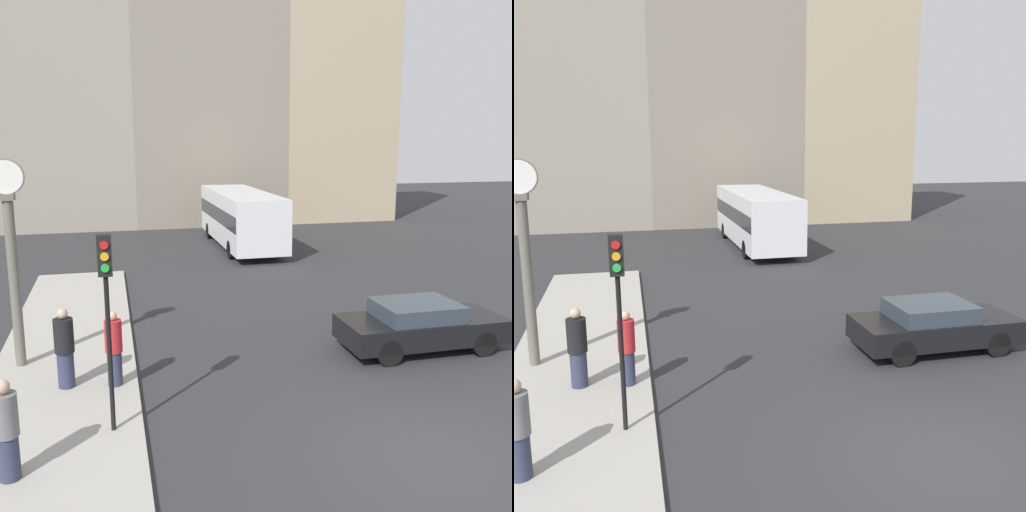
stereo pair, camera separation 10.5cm
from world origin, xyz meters
TOP-DOWN VIEW (x-y plane):
  - ground_plane at (0.00, 0.00)m, footprint 120.00×120.00m
  - sidewalk_corner at (-6.65, 7.10)m, footprint 3.40×18.20m
  - building_row at (-0.17, 30.61)m, footprint 28.23×5.00m
  - sedan_car at (2.56, 4.94)m, footprint 4.39×1.87m
  - bus_distant at (1.30, 21.04)m, footprint 2.61×9.72m
  - traffic_light_near at (-5.51, 2.29)m, footprint 0.26×0.24m
  - street_clock at (-7.69, 6.19)m, footprint 0.85×0.32m
  - pedestrian_red_top at (-5.45, 4.40)m, footprint 0.38×0.38m
  - pedestrian_grey_jacket at (-7.18, 1.05)m, footprint 0.41×0.41m
  - pedestrian_black_jacket at (-6.51, 4.57)m, footprint 0.43×0.43m

SIDE VIEW (x-z plane):
  - ground_plane at x=0.00m, z-range 0.00..0.00m
  - sidewalk_corner at x=-6.65m, z-range 0.00..0.12m
  - sedan_car at x=2.56m, z-range 0.03..1.37m
  - pedestrian_grey_jacket at x=-7.18m, z-range 0.10..1.84m
  - pedestrian_red_top at x=-5.45m, z-range 0.11..1.85m
  - pedestrian_black_jacket at x=-6.51m, z-range 0.10..1.94m
  - bus_distant at x=1.30m, z-range 0.21..3.14m
  - street_clock at x=-7.69m, z-range 0.22..5.27m
  - traffic_light_near at x=-5.51m, z-range 0.94..4.74m
  - building_row at x=-0.17m, z-range -0.37..18.74m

